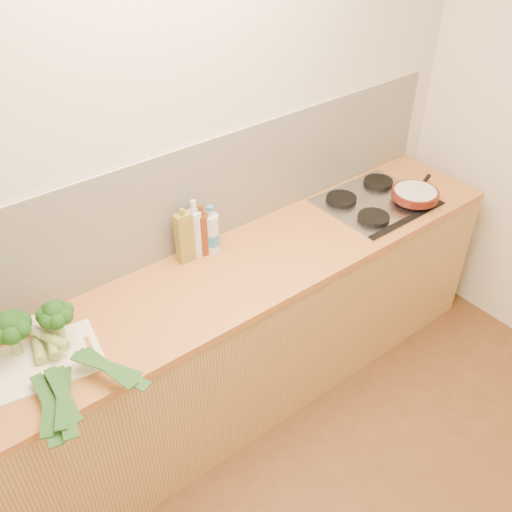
{
  "coord_description": "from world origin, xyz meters",
  "views": [
    {
      "loc": [
        -1.17,
        -0.53,
        2.58
      ],
      "look_at": [
        0.1,
        1.1,
        1.02
      ],
      "focal_mm": 40.0,
      "sensor_mm": 36.0,
      "label": 1
    }
  ],
  "objects": [
    {
      "name": "leek_mid",
      "position": [
        -0.86,
        1.12,
        0.95
      ],
      "size": [
        0.21,
        0.62,
        0.04
      ],
      "rotation": [
        0.0,
        0.0,
        -0.26
      ],
      "color": "white",
      "rests_on": "chopping_board"
    },
    {
      "name": "amber_bottle",
      "position": [
        0.01,
        1.41,
        1.02
      ],
      "size": [
        0.06,
        0.06,
        0.27
      ],
      "color": "#612812",
      "rests_on": "counter"
    },
    {
      "name": "broccoli_right",
      "position": [
        -0.78,
        1.27,
        1.04
      ],
      "size": [
        0.15,
        0.15,
        0.18
      ],
      "color": "#86A35F",
      "rests_on": "chopping_board"
    },
    {
      "name": "skillet",
      "position": [
        1.19,
        1.07,
        0.96
      ],
      "size": [
        0.36,
        0.26,
        0.04
      ],
      "rotation": [
        0.0,
        0.0,
        0.36
      ],
      "color": "#54170E",
      "rests_on": "gas_hob"
    },
    {
      "name": "counter",
      "position": [
        0.0,
        1.2,
        0.45
      ],
      "size": [
        3.2,
        0.62,
        0.9
      ],
      "color": "tan",
      "rests_on": "ground"
    },
    {
      "name": "chopping_board",
      "position": [
        -0.87,
        1.19,
        0.91
      ],
      "size": [
        0.45,
        0.36,
        0.01
      ],
      "primitive_type": "cube",
      "rotation": [
        0.0,
        0.0,
        -0.16
      ],
      "color": "white",
      "rests_on": "counter"
    },
    {
      "name": "gas_hob",
      "position": [
        1.02,
        1.2,
        0.91
      ],
      "size": [
        0.58,
        0.5,
        0.04
      ],
      "color": "silver",
      "rests_on": "counter"
    },
    {
      "name": "glass_bottle",
      "position": [
        -0.02,
        1.42,
        1.03
      ],
      "size": [
        0.07,
        0.07,
        0.31
      ],
      "color": "silver",
      "rests_on": "counter"
    },
    {
      "name": "leek_front",
      "position": [
        -0.9,
        1.16,
        0.94
      ],
      "size": [
        0.22,
        0.66,
        0.04
      ],
      "rotation": [
        0.0,
        0.0,
        -0.25
      ],
      "color": "white",
      "rests_on": "chopping_board"
    },
    {
      "name": "broccoli_left",
      "position": [
        -0.95,
        1.29,
        1.05
      ],
      "size": [
        0.17,
        0.17,
        0.21
      ],
      "color": "#86A35F",
      "rests_on": "chopping_board"
    },
    {
      "name": "water_bottle",
      "position": [
        0.05,
        1.4,
        1.0
      ],
      "size": [
        0.08,
        0.08,
        0.24
      ],
      "color": "silver",
      "rests_on": "counter"
    },
    {
      "name": "leek_back",
      "position": [
        -0.79,
        1.12,
        0.97
      ],
      "size": [
        0.27,
        0.59,
        0.04
      ],
      "rotation": [
        0.0,
        0.0,
        0.38
      ],
      "color": "white",
      "rests_on": "chopping_board"
    },
    {
      "name": "oil_tin",
      "position": [
        -0.09,
        1.41,
        1.03
      ],
      "size": [
        0.08,
        0.05,
        0.29
      ],
      "color": "olive",
      "rests_on": "counter"
    },
    {
      "name": "room_shell",
      "position": [
        0.0,
        1.49,
        1.17
      ],
      "size": [
        3.5,
        3.5,
        3.5
      ],
      "color": "beige",
      "rests_on": "ground"
    }
  ]
}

